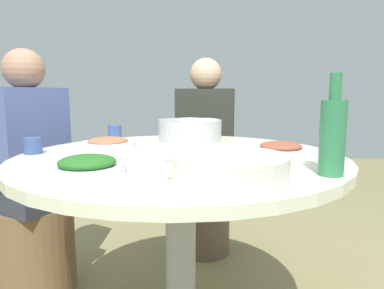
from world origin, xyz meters
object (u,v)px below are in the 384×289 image
Objects in this scene: green_bottle at (333,135)px; stool_for_diner_left at (36,248)px; round_dining_table at (180,184)px; stool_for_diner_right at (205,217)px; diner_right at (205,132)px; rice_bowl at (190,130)px; soup_bowl at (230,169)px; tea_cup_far at (115,133)px; diner_left at (29,142)px; dish_stirfry at (281,149)px; dish_tofu_braise at (108,143)px; dish_greens at (87,165)px; tea_cup_near at (33,146)px.

green_bottle is 0.61× the size of stool_for_diner_left.
round_dining_table reaches higher than stool_for_diner_right.
green_bottle is 0.36× the size of diner_right.
green_bottle is 1.21m from diner_right.
rice_bowl reaches higher than stool_for_diner_right.
soup_bowl is 4.65× the size of tea_cup_far.
rice_bowl is 0.78m from diner_left.
soup_bowl is 0.43× the size of diner_left.
stool_for_diner_left is at bearing -122.17° from green_bottle.
round_dining_table is 5.30× the size of dish_stirfry.
tea_cup_far is at bearing -173.89° from dish_tofu_braise.
diner_right reaches higher than stool_for_diner_left.
tea_cup_far is 0.09× the size of diner_right.
rice_bowl reaches higher than round_dining_table.
soup_bowl is at bearing -77.25° from green_bottle.
dish_tofu_braise is (-0.15, -0.30, 0.13)m from round_dining_table.
rice_bowl is at bearing 85.92° from diner_left.
rice_bowl reaches higher than tea_cup_far.
tea_cup_far is (-0.03, -0.36, -0.02)m from rice_bowl.
rice_bowl is 0.99m from stool_for_diner_left.
dish_greens is 0.93× the size of dish_tofu_braise.
dish_tofu_braise and dish_stirfry have the same top height.
tea_cup_near is (-0.40, -0.68, -0.00)m from soup_bowl.
green_bottle is 0.61× the size of stool_for_diner_right.
round_dining_table is at bearing 60.85° from stool_for_diner_left.
tea_cup_near is (0.01, -0.91, 0.01)m from dish_stirfry.
rice_bowl is 0.48m from dish_stirfry.
soup_bowl is (0.38, 0.14, 0.14)m from round_dining_table.
round_dining_table is 0.97m from stool_for_diner_left.
dish_tofu_braise is 0.82m from diner_right.
dish_greens is 0.69m from tea_cup_far.
dish_stirfry is 0.36m from green_bottle.
green_bottle reaches higher than round_dining_table.
tea_cup_far is at bearing -44.14° from stool_for_diner_right.
dish_tofu_braise is at bearing 59.60° from diner_left.
diner_left is (-0.80, -0.88, -0.05)m from soup_bowl.
tea_cup_near is 0.74m from stool_for_diner_left.
dish_stirfry is at bearing 16.64° from diner_right.
tea_cup_far is (-0.38, 0.22, 0.01)m from tea_cup_near.
diner_left reaches higher than tea_cup_near.
tea_cup_near is at bearing -38.34° from stool_for_diner_right.
round_dining_table is at bearing -8.13° from stool_for_diner_right.
soup_bowl reaches higher than round_dining_table.
rice_bowl is 0.75m from soup_bowl.
diner_left is (0.00, 0.00, 0.54)m from stool_for_diner_left.
rice_bowl is at bearing -10.30° from stool_for_diner_right.
tea_cup_near is 0.08× the size of diner_right.
stool_for_diner_right is at bearing -179.25° from soup_bowl.
green_bottle is 4.23× the size of tea_cup_near.
round_dining_table is at bearing 88.17° from tea_cup_near.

